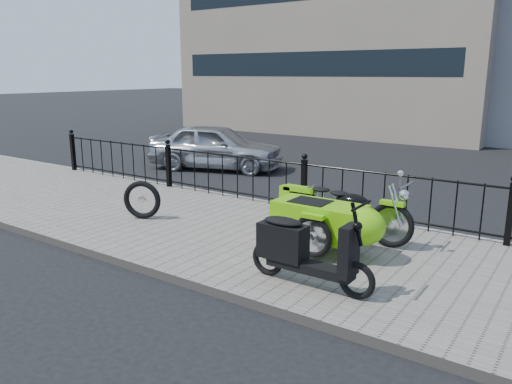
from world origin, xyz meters
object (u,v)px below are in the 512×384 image
Objects in this scene: scooter at (302,250)px; spare_tire at (142,200)px; motorcycle_sidecar at (335,219)px; sedan_car at (216,147)px.

scooter is 3.81m from spare_tire.
scooter is at bearing -81.52° from motorcycle_sidecar.
motorcycle_sidecar is 3.33× the size of spare_tire.
spare_tire is 0.18× the size of sedan_car.
motorcycle_sidecar reaches higher than spare_tire.
spare_tire is at bearing -172.88° from sedan_car.
motorcycle_sidecar is 0.61× the size of sedan_car.
scooter is 8.31m from sedan_car.
sedan_car is at bearing 142.63° from motorcycle_sidecar.
motorcycle_sidecar is 1.37× the size of scooter.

